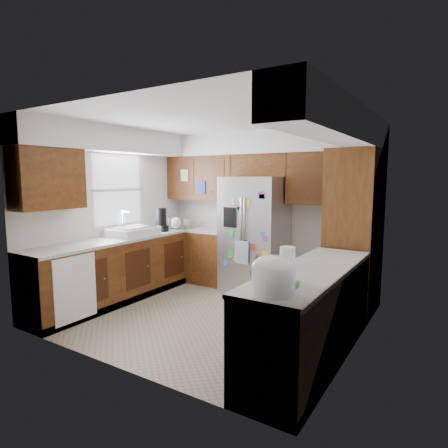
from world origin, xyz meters
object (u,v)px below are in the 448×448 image
(pantry, at_px, (354,232))
(rice_cooker, at_px, (273,274))
(fridge, at_px, (255,235))
(paper_towel, at_px, (287,264))

(pantry, bearing_deg, rice_cooker, -90.01)
(pantry, xyz_separation_m, fridge, (-1.50, 0.05, -0.17))
(fridge, height_order, rice_cooker, fridge)
(pantry, relative_size, paper_towel, 7.42)
(pantry, distance_m, fridge, 1.51)
(fridge, distance_m, paper_towel, 2.63)
(rice_cooker, bearing_deg, pantry, 89.99)
(paper_towel, bearing_deg, pantry, 88.61)
(pantry, relative_size, fridge, 1.19)
(paper_towel, bearing_deg, fridge, 123.51)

